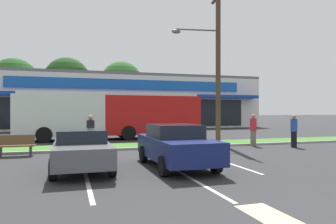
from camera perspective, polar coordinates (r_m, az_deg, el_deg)
grass_median at (r=18.08m, az=1.59°, el=-5.94°), size 56.00×2.20×0.12m
curb_lip at (r=16.94m, az=2.95°, el=-6.36°), size 56.00×0.24×0.12m
parking_stripe_0 at (r=9.39m, az=-14.54°, el=-12.07°), size 0.12×4.80×0.01m
parking_stripe_1 at (r=9.25m, az=4.75°, el=-12.26°), size 0.12×4.80×0.01m
parking_stripe_2 at (r=12.42m, az=10.62°, el=-9.04°), size 0.12×4.80×0.01m
lot_arrow at (r=6.51m, az=18.38°, el=-17.68°), size 0.70×1.60×0.01m
storefront_building at (r=39.48m, az=-8.06°, el=1.81°), size 31.28×13.23×6.17m
tree_left at (r=46.47m, az=-26.28°, el=4.98°), size 6.26×6.26×9.00m
tree_mid_left at (r=50.06m, az=-17.95°, el=5.53°), size 6.90×6.90×10.10m
tree_mid at (r=48.56m, az=-8.48°, el=5.38°), size 6.38×6.38×9.56m
utility_pole at (r=19.45m, az=8.72°, el=9.46°), size 3.10×2.39×9.56m
city_bus at (r=22.29m, az=-10.23°, el=-0.38°), size 12.63×2.87×3.25m
bus_stop_bench at (r=15.31m, az=-26.09°, el=-5.42°), size 1.60×0.45×0.95m
car_0 at (r=27.29m, az=-14.43°, el=-2.34°), size 4.11×1.91×1.53m
car_3 at (r=10.96m, az=-15.50°, el=-6.52°), size 1.90×4.25×1.36m
car_4 at (r=11.15m, az=1.46°, el=-6.06°), size 1.98×4.42×1.51m
pedestrian_near_bench at (r=18.35m, az=15.31°, el=-3.17°), size 0.37×0.37×1.82m
pedestrian_by_pole at (r=14.88m, az=-13.97°, el=-3.99°), size 0.37×0.37×1.81m
pedestrian_mid at (r=18.39m, az=22.02°, el=-3.22°), size 0.36×0.36×1.79m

